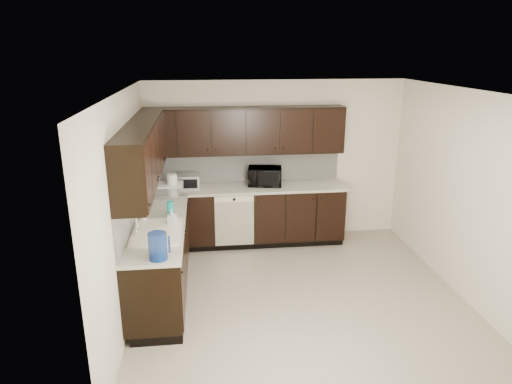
% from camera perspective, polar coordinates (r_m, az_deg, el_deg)
% --- Properties ---
extents(floor, '(4.00, 4.00, 0.00)m').
position_cam_1_polar(floor, '(5.83, 5.41, -12.88)').
color(floor, '#A99F8C').
rests_on(floor, ground).
extents(ceiling, '(4.00, 4.00, 0.00)m').
position_cam_1_polar(ceiling, '(5.06, 6.24, 12.37)').
color(ceiling, white).
rests_on(ceiling, wall_back).
extents(wall_back, '(4.00, 0.02, 2.50)m').
position_cam_1_polar(wall_back, '(7.20, 2.44, 3.89)').
color(wall_back, silver).
rests_on(wall_back, floor).
extents(wall_left, '(0.02, 4.00, 2.50)m').
position_cam_1_polar(wall_left, '(5.27, -15.97, -1.93)').
color(wall_left, silver).
rests_on(wall_left, floor).
extents(wall_right, '(0.02, 4.00, 2.50)m').
position_cam_1_polar(wall_right, '(6.06, 24.62, -0.37)').
color(wall_right, silver).
rests_on(wall_right, floor).
extents(wall_front, '(4.00, 0.02, 2.50)m').
position_cam_1_polar(wall_front, '(3.55, 12.74, -11.49)').
color(wall_front, silver).
rests_on(wall_front, floor).
extents(lower_cabinets, '(3.00, 2.80, 0.90)m').
position_cam_1_polar(lower_cabinets, '(6.53, -5.21, -5.35)').
color(lower_cabinets, black).
rests_on(lower_cabinets, floor).
extents(countertop, '(3.03, 2.83, 0.04)m').
position_cam_1_polar(countertop, '(6.35, -5.36, -1.15)').
color(countertop, '#BAB5A2').
rests_on(countertop, lower_cabinets).
extents(backsplash, '(3.00, 2.80, 0.48)m').
position_cam_1_polar(backsplash, '(6.48, -7.32, 1.56)').
color(backsplash, beige).
rests_on(backsplash, countertop).
extents(upper_cabinets, '(3.00, 2.80, 0.70)m').
position_cam_1_polar(upper_cabinets, '(6.23, -6.47, 6.53)').
color(upper_cabinets, black).
rests_on(upper_cabinets, wall_back).
extents(dishwasher, '(0.58, 0.04, 0.78)m').
position_cam_1_polar(dishwasher, '(6.77, -2.72, -3.24)').
color(dishwasher, '#F5E7C9').
rests_on(dishwasher, lower_cabinets).
extents(sink, '(0.54, 0.82, 0.42)m').
position_cam_1_polar(sink, '(5.35, -12.28, -5.61)').
color(sink, '#F5E7C9').
rests_on(sink, countertop).
extents(microwave, '(0.55, 0.42, 0.28)m').
position_cam_1_polar(microwave, '(6.96, 1.11, 1.97)').
color(microwave, black).
rests_on(microwave, countertop).
extents(soap_bottle_a, '(0.11, 0.11, 0.20)m').
position_cam_1_polar(soap_bottle_a, '(5.48, -10.48, -3.14)').
color(soap_bottle_a, gray).
rests_on(soap_bottle_a, countertop).
extents(soap_bottle_b, '(0.10, 0.10, 0.22)m').
position_cam_1_polar(soap_bottle_b, '(5.71, -13.92, -2.39)').
color(soap_bottle_b, gray).
rests_on(soap_bottle_b, countertop).
extents(toaster_oven, '(0.34, 0.25, 0.21)m').
position_cam_1_polar(toaster_oven, '(6.89, -8.44, 1.31)').
color(toaster_oven, silver).
rests_on(toaster_oven, countertop).
extents(storage_bin, '(0.46, 0.36, 0.17)m').
position_cam_1_polar(storage_bin, '(6.57, -11.08, 0.20)').
color(storage_bin, silver).
rests_on(storage_bin, countertop).
extents(blue_pitcher, '(0.24, 0.24, 0.28)m').
position_cam_1_polar(blue_pitcher, '(4.63, -12.18, -6.65)').
color(blue_pitcher, navy).
rests_on(blue_pitcher, countertop).
extents(teal_tumbler, '(0.10, 0.10, 0.19)m').
position_cam_1_polar(teal_tumbler, '(5.79, -10.67, -2.07)').
color(teal_tumbler, '#0E999A').
rests_on(teal_tumbler, countertop).
extents(paper_towel_roll, '(0.18, 0.18, 0.32)m').
position_cam_1_polar(paper_towel_roll, '(6.55, -10.42, 0.85)').
color(paper_towel_roll, silver).
rests_on(paper_towel_roll, countertop).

